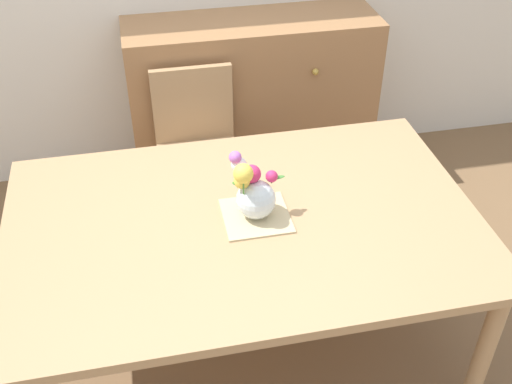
# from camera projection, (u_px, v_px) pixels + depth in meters

# --- Properties ---
(ground_plane) EXTENTS (12.00, 12.00, 0.00)m
(ground_plane) POSITION_uv_depth(u_px,v_px,m) (245.00, 344.00, 2.85)
(ground_plane) COLOR brown
(dining_table) EXTENTS (1.83, 1.19, 0.74)m
(dining_table) POSITION_uv_depth(u_px,v_px,m) (243.00, 233.00, 2.44)
(dining_table) COLOR tan
(dining_table) RESTS_ON ground_plane
(chair_far) EXTENTS (0.42, 0.42, 0.90)m
(chair_far) POSITION_uv_depth(u_px,v_px,m) (197.00, 143.00, 3.25)
(chair_far) COLOR tan
(chair_far) RESTS_ON ground_plane
(dresser) EXTENTS (1.40, 0.47, 1.00)m
(dresser) POSITION_uv_depth(u_px,v_px,m) (252.00, 102.00, 3.63)
(dresser) COLOR #9E7047
(dresser) RESTS_ON ground_plane
(placemat) EXTENTS (0.26, 0.26, 0.01)m
(placemat) POSITION_uv_depth(u_px,v_px,m) (256.00, 216.00, 2.41)
(placemat) COLOR #CCB789
(placemat) RESTS_ON dining_table
(flower_vase) EXTENTS (0.21, 0.20, 0.26)m
(flower_vase) POSITION_uv_depth(u_px,v_px,m) (253.00, 192.00, 2.34)
(flower_vase) COLOR silver
(flower_vase) RESTS_ON placemat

